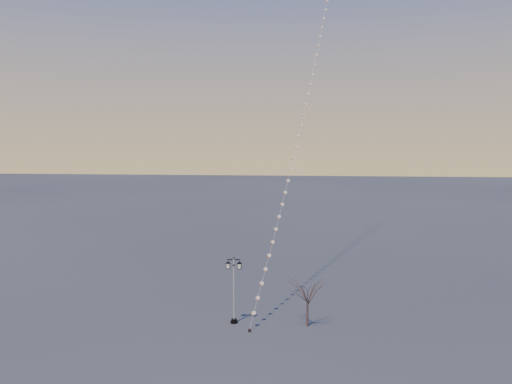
# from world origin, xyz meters

# --- Properties ---
(ground) EXTENTS (300.00, 300.00, 0.00)m
(ground) POSITION_xyz_m (0.00, 0.00, 0.00)
(ground) COLOR #414342
(ground) RESTS_ON ground
(street_lamp) EXTENTS (1.26, 0.55, 4.95)m
(street_lamp) POSITION_xyz_m (0.10, 0.34, 2.74)
(street_lamp) COLOR black
(street_lamp) RESTS_ON ground
(bare_tree) EXTENTS (2.12, 2.12, 3.52)m
(bare_tree) POSITION_xyz_m (5.48, 0.26, 2.44)
(bare_tree) COLOR brown
(bare_tree) RESTS_ON ground
(kite_train) EXTENTS (8.67, 34.04, 40.53)m
(kite_train) POSITION_xyz_m (5.46, 15.51, 20.17)
(kite_train) COLOR black
(kite_train) RESTS_ON ground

